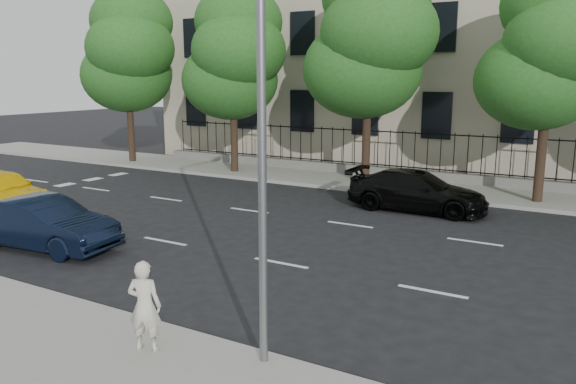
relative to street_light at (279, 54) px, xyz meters
name	(u,v)px	position (x,y,z in m)	size (l,w,h in m)	color
ground	(224,295)	(-2.50, 1.77, -5.15)	(120.00, 120.00, 0.00)	black
near_sidewalk	(79,371)	(-2.50, -2.23, -5.07)	(60.00, 4.00, 0.15)	gray
far_sidewalk	(415,187)	(-2.50, 15.77, -5.07)	(60.00, 4.00, 0.15)	gray
lane_markings	(320,241)	(-2.50, 6.52, -5.14)	(49.60, 4.62, 0.01)	silver
crosswalk	(17,194)	(-16.50, 6.37, -5.14)	(0.50, 12.10, 0.01)	silver
iron_fence	(427,169)	(-2.50, 17.47, -4.50)	(30.00, 0.50, 2.20)	slate
street_light	(279,54)	(0.00, 0.00, 0.00)	(0.25, 3.32, 8.05)	slate
tree_a	(129,52)	(-18.46, 15.13, 0.98)	(5.71, 5.31, 9.39)	#382619
tree_b	(235,55)	(-11.46, 15.13, 0.69)	(5.53, 5.12, 8.97)	#382619
tree_c	(371,37)	(-4.46, 15.13, 1.26)	(5.89, 5.50, 9.80)	#382619
tree_d	(553,47)	(2.54, 15.13, 0.69)	(5.34, 4.94, 8.84)	#382619
yellow_taxi	(3,190)	(-14.47, 4.47, -4.42)	(1.73, 4.29, 1.46)	#F9CA02
navy_sedan	(43,224)	(-8.96, 2.02, -4.41)	(1.56, 4.48, 1.48)	black
black_sedan	(417,191)	(-1.22, 11.82, -4.42)	(2.04, 5.03, 1.46)	black
woman_near	(145,306)	(-1.97, -1.22, -4.19)	(0.59, 0.39, 1.61)	beige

